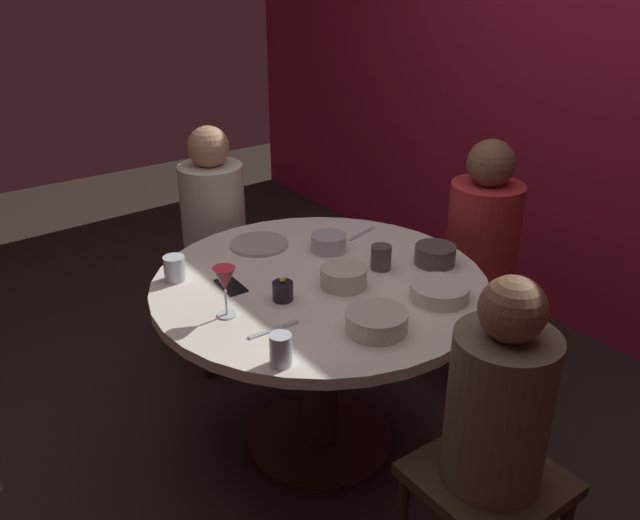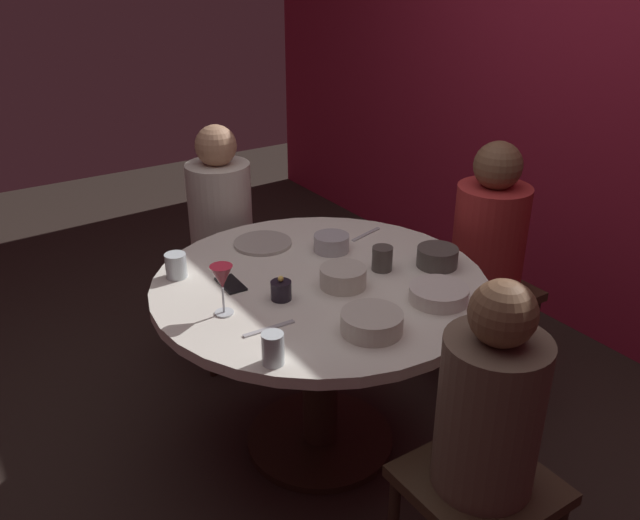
{
  "view_description": "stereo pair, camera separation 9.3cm",
  "coord_description": "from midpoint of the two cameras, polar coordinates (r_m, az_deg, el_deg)",
  "views": [
    {
      "loc": [
        1.75,
        -1.26,
        1.87
      ],
      "look_at": [
        0.0,
        0.0,
        0.84
      ],
      "focal_mm": 37.16,
      "sensor_mm": 36.0,
      "label": 1
    },
    {
      "loc": [
        1.8,
        -1.18,
        1.87
      ],
      "look_at": [
        0.0,
        0.0,
        0.84
      ],
      "focal_mm": 37.16,
      "sensor_mm": 36.0,
      "label": 2
    }
  ],
  "objects": [
    {
      "name": "cup_near_candle",
      "position": [
        2.5,
        6.44,
        0.12
      ],
      "size": [
        0.08,
        0.08,
        0.09
      ],
      "primitive_type": "cylinder",
      "color": "#4C4742",
      "rests_on": "dining_table"
    },
    {
      "name": "dinner_plate",
      "position": [
        2.71,
        -3.99,
        1.45
      ],
      "size": [
        0.24,
        0.24,
        0.01
      ],
      "primitive_type": "cylinder",
      "color": "#B2ADA3",
      "rests_on": "dining_table"
    },
    {
      "name": "cup_by_left_diner",
      "position": [
        2.47,
        -11.26,
        -0.48
      ],
      "size": [
        0.08,
        0.08,
        0.09
      ],
      "primitive_type": "cylinder",
      "color": "silver",
      "rests_on": "dining_table"
    },
    {
      "name": "seated_diner_back",
      "position": [
        2.99,
        15.24,
        1.81
      ],
      "size": [
        0.4,
        0.4,
        1.14
      ],
      "rotation": [
        0.0,
        0.0,
        4.71
      ],
      "color": "#3F2D1E",
      "rests_on": "ground"
    },
    {
      "name": "cell_phone",
      "position": [
        2.4,
        -6.61,
        -2.07
      ],
      "size": [
        0.14,
        0.07,
        0.01
      ],
      "primitive_type": "cube",
      "rotation": [
        0.0,
        0.0,
        4.68
      ],
      "color": "black",
      "rests_on": "dining_table"
    },
    {
      "name": "seated_diner_left",
      "position": [
        3.11,
        -7.69,
        3.54
      ],
      "size": [
        0.4,
        0.4,
        1.15
      ],
      "rotation": [
        0.0,
        0.0,
        6.28
      ],
      "color": "#3F2D1E",
      "rests_on": "ground"
    },
    {
      "name": "bowl_serving_large",
      "position": [
        2.64,
        2.0,
        1.48
      ],
      "size": [
        0.14,
        0.14,
        0.07
      ],
      "primitive_type": "cylinder",
      "color": "#B7B7BC",
      "rests_on": "dining_table"
    },
    {
      "name": "fork_near_plate",
      "position": [
        2.81,
        4.92,
        2.21
      ],
      "size": [
        0.07,
        0.18,
        0.01
      ],
      "primitive_type": "cube",
      "rotation": [
        0.0,
        0.0,
        0.28
      ],
      "color": "#B7B7BC",
      "rests_on": "dining_table"
    },
    {
      "name": "back_wall",
      "position": [
        3.45,
        25.66,
        13.69
      ],
      "size": [
        6.0,
        0.1,
        2.6
      ],
      "primitive_type": "cube",
      "color": "maroon",
      "rests_on": "ground"
    },
    {
      "name": "bowl_small_white",
      "position": [
        2.56,
        11.09,
        0.25
      ],
      "size": [
        0.16,
        0.16,
        0.07
      ],
      "primitive_type": "cylinder",
      "color": "#4C4742",
      "rests_on": "dining_table"
    },
    {
      "name": "wine_glass",
      "position": [
        2.16,
        -7.24,
        -1.67
      ],
      "size": [
        0.08,
        0.08,
        0.18
      ],
      "color": "silver",
      "rests_on": "dining_table"
    },
    {
      "name": "bowl_rice_portion",
      "position": [
        2.32,
        11.3,
        -2.89
      ],
      "size": [
        0.2,
        0.2,
        0.05
      ],
      "primitive_type": "cylinder",
      "color": "silver",
      "rests_on": "dining_table"
    },
    {
      "name": "dining_table",
      "position": [
        2.51,
        1.06,
        -5.23
      ],
      "size": [
        1.23,
        1.23,
        0.76
      ],
      "color": "silver",
      "rests_on": "ground"
    },
    {
      "name": "knife_near_plate",
      "position": [
        2.12,
        -3.16,
        -5.94
      ],
      "size": [
        0.02,
        0.18,
        0.01
      ],
      "primitive_type": "cube",
      "rotation": [
        0.0,
        0.0,
        -0.03
      ],
      "color": "#B7B7BC",
      "rests_on": "dining_table"
    },
    {
      "name": "bowl_salad_center",
      "position": [
        2.11,
        5.74,
        -5.37
      ],
      "size": [
        0.2,
        0.2,
        0.07
      ],
      "primitive_type": "cylinder",
      "color": "beige",
      "rests_on": "dining_table"
    },
    {
      "name": "candle_holder",
      "position": [
        2.28,
        -2.21,
        -2.62
      ],
      "size": [
        0.07,
        0.07,
        0.09
      ],
      "color": "black",
      "rests_on": "dining_table"
    },
    {
      "name": "cup_by_right_diner",
      "position": [
        1.94,
        -2.71,
        -7.65
      ],
      "size": [
        0.07,
        0.07,
        0.1
      ],
      "primitive_type": "cylinder",
      "color": "silver",
      "rests_on": "dining_table"
    },
    {
      "name": "bowl_sauce_side",
      "position": [
        2.37,
        3.12,
        -1.48
      ],
      "size": [
        0.17,
        0.17,
        0.07
      ],
      "primitive_type": "cylinder",
      "color": "beige",
      "rests_on": "dining_table"
    },
    {
      "name": "seated_diner_right",
      "position": [
        1.93,
        15.67,
        -13.06
      ],
      "size": [
        0.4,
        0.4,
        1.11
      ],
      "rotation": [
        0.0,
        0.0,
        3.14
      ],
      "color": "#3F2D1E",
      "rests_on": "ground"
    },
    {
      "name": "ground_plane",
      "position": [
        2.85,
        0.96,
        -15.33
      ],
      "size": [
        8.0,
        8.0,
        0.0
      ],
      "primitive_type": "plane",
      "color": "#2D231E"
    }
  ]
}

